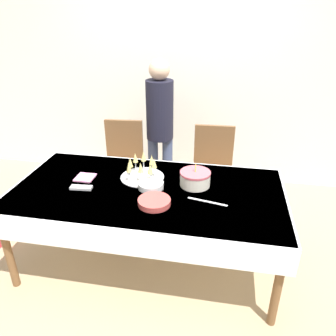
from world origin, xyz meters
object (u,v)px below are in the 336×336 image
object	(u,v)px
person_standing	(160,122)
dining_chair_far_left	(123,162)
plate_stack_dessert	(151,185)
birthday_cake	(195,178)
champagne_tray	(142,168)
plate_stack_main	(154,202)
dining_chair_far_right	(212,169)

from	to	relation	value
person_standing	dining_chair_far_left	bearing A→B (deg)	-156.97
plate_stack_dessert	person_standing	xyz separation A→B (m)	(-0.13, 0.99, 0.19)
birthday_cake	champagne_tray	distance (m)	0.45
dining_chair_far_left	champagne_tray	distance (m)	0.83
birthday_cake	champagne_tray	xyz separation A→B (m)	(-0.45, 0.05, 0.02)
dining_chair_far_left	person_standing	world-z (taller)	person_standing
birthday_cake	plate_stack_dessert	bearing A→B (deg)	-162.43
champagne_tray	person_standing	size ratio (longest dim) A/B	0.23
plate_stack_main	person_standing	distance (m)	1.26
dining_chair_far_left	plate_stack_dessert	bearing A→B (deg)	-59.03
birthday_cake	person_standing	size ratio (longest dim) A/B	0.16
dining_chair_far_right	plate_stack_dessert	xyz separation A→B (m)	(-0.45, -0.84, 0.23)
dining_chair_far_left	plate_stack_main	distance (m)	1.24
plate_stack_dessert	dining_chair_far_left	bearing A→B (deg)	120.97
dining_chair_far_right	dining_chair_far_left	bearing A→B (deg)	-179.99
dining_chair_far_right	champagne_tray	distance (m)	0.92
dining_chair_far_right	plate_stack_main	world-z (taller)	dining_chair_far_right
dining_chair_far_right	champagne_tray	world-z (taller)	dining_chair_far_right
champagne_tray	plate_stack_main	xyz separation A→B (m)	(0.19, -0.39, -0.06)
dining_chair_far_right	plate_stack_main	size ratio (longest dim) A/B	3.98
plate_stack_main	plate_stack_dessert	xyz separation A→B (m)	(-0.08, 0.23, 0.00)
plate_stack_main	plate_stack_dessert	world-z (taller)	plate_stack_dessert
champagne_tray	plate_stack_main	distance (m)	0.44
dining_chair_far_left	plate_stack_main	bearing A→B (deg)	-61.43
champagne_tray	plate_stack_dessert	xyz separation A→B (m)	(0.11, -0.16, -0.06)
champagne_tray	person_standing	distance (m)	0.85
plate_stack_dessert	person_standing	bearing A→B (deg)	97.50
champagne_tray	birthday_cake	bearing A→B (deg)	-6.84
plate_stack_main	person_standing	bearing A→B (deg)	99.71
birthday_cake	plate_stack_main	size ratio (longest dim) A/B	1.02
plate_stack_dessert	person_standing	world-z (taller)	person_standing
dining_chair_far_left	birthday_cake	world-z (taller)	dining_chair_far_left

